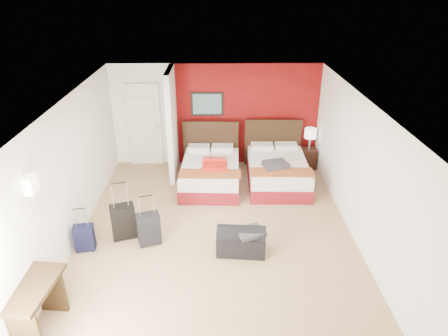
{
  "coord_description": "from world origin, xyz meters",
  "views": [
    {
      "loc": [
        0.03,
        -6.07,
        4.32
      ],
      "look_at": [
        0.16,
        0.8,
        1.0
      ],
      "focal_mm": 32.03,
      "sensor_mm": 36.0,
      "label": 1
    }
  ],
  "objects_px": {
    "table_lamp": "(310,139)",
    "suitcase_navy": "(85,239)",
    "duffel_bag": "(241,242)",
    "desk": "(38,310)",
    "red_suitcase_open": "(215,163)",
    "suitcase_charcoal": "(149,230)",
    "nightstand": "(308,158)",
    "bed_left": "(210,174)",
    "suitcase_black": "(123,223)",
    "bed_right": "(277,173)"
  },
  "relations": [
    {
      "from": "table_lamp",
      "to": "suitcase_navy",
      "type": "bearing_deg",
      "value": -144.39
    },
    {
      "from": "duffel_bag",
      "to": "desk",
      "type": "relative_size",
      "value": 0.86
    },
    {
      "from": "suitcase_navy",
      "to": "desk",
      "type": "distance_m",
      "value": 1.8
    },
    {
      "from": "red_suitcase_open",
      "to": "suitcase_charcoal",
      "type": "distance_m",
      "value": 2.41
    },
    {
      "from": "suitcase_charcoal",
      "to": "suitcase_navy",
      "type": "distance_m",
      "value": 1.1
    },
    {
      "from": "nightstand",
      "to": "table_lamp",
      "type": "relative_size",
      "value": 0.98
    },
    {
      "from": "red_suitcase_open",
      "to": "table_lamp",
      "type": "distance_m",
      "value": 2.51
    },
    {
      "from": "nightstand",
      "to": "duffel_bag",
      "type": "relative_size",
      "value": 0.61
    },
    {
      "from": "bed_left",
      "to": "suitcase_black",
      "type": "bearing_deg",
      "value": -125.02
    },
    {
      "from": "red_suitcase_open",
      "to": "suitcase_charcoal",
      "type": "height_order",
      "value": "red_suitcase_open"
    },
    {
      "from": "duffel_bag",
      "to": "nightstand",
      "type": "bearing_deg",
      "value": 66.91
    },
    {
      "from": "suitcase_black",
      "to": "bed_right",
      "type": "bearing_deg",
      "value": 15.26
    },
    {
      "from": "bed_right",
      "to": "table_lamp",
      "type": "xyz_separation_m",
      "value": [
        0.88,
        0.86,
        0.48
      ]
    },
    {
      "from": "suitcase_black",
      "to": "suitcase_charcoal",
      "type": "relative_size",
      "value": 1.1
    },
    {
      "from": "desk",
      "to": "red_suitcase_open",
      "type": "bearing_deg",
      "value": 66.52
    },
    {
      "from": "nightstand",
      "to": "suitcase_charcoal",
      "type": "distance_m",
      "value": 4.64
    },
    {
      "from": "bed_left",
      "to": "table_lamp",
      "type": "bearing_deg",
      "value": 23.1
    },
    {
      "from": "nightstand",
      "to": "suitcase_navy",
      "type": "distance_m",
      "value": 5.59
    },
    {
      "from": "bed_right",
      "to": "suitcase_charcoal",
      "type": "distance_m",
      "value": 3.4
    },
    {
      "from": "bed_right",
      "to": "table_lamp",
      "type": "height_order",
      "value": "table_lamp"
    },
    {
      "from": "bed_left",
      "to": "suitcase_charcoal",
      "type": "bearing_deg",
      "value": -113.07
    },
    {
      "from": "suitcase_black",
      "to": "suitcase_charcoal",
      "type": "height_order",
      "value": "suitcase_black"
    },
    {
      "from": "red_suitcase_open",
      "to": "suitcase_charcoal",
      "type": "relative_size",
      "value": 1.27
    },
    {
      "from": "bed_left",
      "to": "red_suitcase_open",
      "type": "height_order",
      "value": "red_suitcase_open"
    },
    {
      "from": "suitcase_navy",
      "to": "suitcase_black",
      "type": "bearing_deg",
      "value": 23.72
    },
    {
      "from": "suitcase_charcoal",
      "to": "duffel_bag",
      "type": "distance_m",
      "value": 1.63
    },
    {
      "from": "red_suitcase_open",
      "to": "bed_left",
      "type": "bearing_deg",
      "value": 139.47
    },
    {
      "from": "red_suitcase_open",
      "to": "duffel_bag",
      "type": "relative_size",
      "value": 0.88
    },
    {
      "from": "bed_right",
      "to": "red_suitcase_open",
      "type": "distance_m",
      "value": 1.46
    },
    {
      "from": "nightstand",
      "to": "suitcase_charcoal",
      "type": "height_order",
      "value": "suitcase_charcoal"
    },
    {
      "from": "suitcase_charcoal",
      "to": "suitcase_navy",
      "type": "bearing_deg",
      "value": 169.77
    },
    {
      "from": "red_suitcase_open",
      "to": "desk",
      "type": "bearing_deg",
      "value": -115.07
    },
    {
      "from": "nightstand",
      "to": "red_suitcase_open",
      "type": "bearing_deg",
      "value": -157.1
    },
    {
      "from": "bed_right",
      "to": "bed_left",
      "type": "bearing_deg",
      "value": -177.06
    },
    {
      "from": "table_lamp",
      "to": "desk",
      "type": "height_order",
      "value": "table_lamp"
    },
    {
      "from": "suitcase_charcoal",
      "to": "bed_left",
      "type": "bearing_deg",
      "value": 45.31
    },
    {
      "from": "red_suitcase_open",
      "to": "desk",
      "type": "xyz_separation_m",
      "value": [
        -2.29,
        -4.05,
        -0.19
      ]
    },
    {
      "from": "bed_right",
      "to": "duffel_bag",
      "type": "height_order",
      "value": "bed_right"
    },
    {
      "from": "bed_left",
      "to": "duffel_bag",
      "type": "height_order",
      "value": "bed_left"
    },
    {
      "from": "duffel_bag",
      "to": "bed_left",
      "type": "bearing_deg",
      "value": 108.42
    },
    {
      "from": "bed_right",
      "to": "desk",
      "type": "bearing_deg",
      "value": -129.91
    },
    {
      "from": "suitcase_charcoal",
      "to": "desk",
      "type": "distance_m",
      "value": 2.26
    },
    {
      "from": "duffel_bag",
      "to": "desk",
      "type": "bearing_deg",
      "value": -142.69
    },
    {
      "from": "bed_left",
      "to": "bed_right",
      "type": "bearing_deg",
      "value": 3.87
    },
    {
      "from": "nightstand",
      "to": "desk",
      "type": "bearing_deg",
      "value": -132.83
    },
    {
      "from": "bed_left",
      "to": "table_lamp",
      "type": "distance_m",
      "value": 2.61
    },
    {
      "from": "bed_right",
      "to": "duffel_bag",
      "type": "xyz_separation_m",
      "value": [
        -0.97,
        -2.49,
        -0.07
      ]
    },
    {
      "from": "suitcase_black",
      "to": "suitcase_navy",
      "type": "relative_size",
      "value": 1.37
    },
    {
      "from": "duffel_bag",
      "to": "suitcase_black",
      "type": "bearing_deg",
      "value": 173.24
    },
    {
      "from": "nightstand",
      "to": "duffel_bag",
      "type": "bearing_deg",
      "value": -119.34
    }
  ]
}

